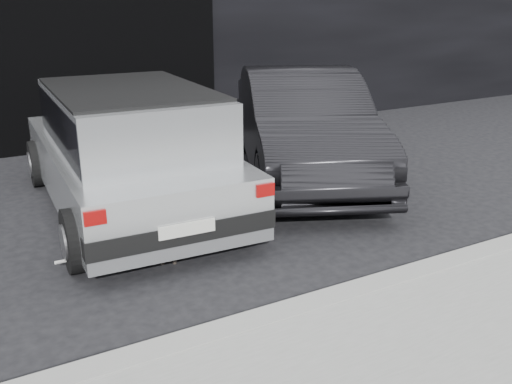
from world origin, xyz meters
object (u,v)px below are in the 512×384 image
silver_hatchback (129,144)px  second_car (303,124)px  cat_siamese (168,250)px  cat_white (95,250)px

silver_hatchback → second_car: silver_hatchback is taller
cat_siamese → cat_white: 0.72m
second_car → cat_white: (-3.49, -1.52, -0.61)m
second_car → cat_white: 3.86m
silver_hatchback → cat_white: (-0.80, -1.29, -0.70)m
cat_siamese → cat_white: (-0.67, 0.27, 0.04)m
silver_hatchback → cat_white: bearing=-119.1°
silver_hatchback → cat_white: silver_hatchback is taller
silver_hatchback → second_car: bearing=7.6°
second_car → cat_white: size_ratio=6.78×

